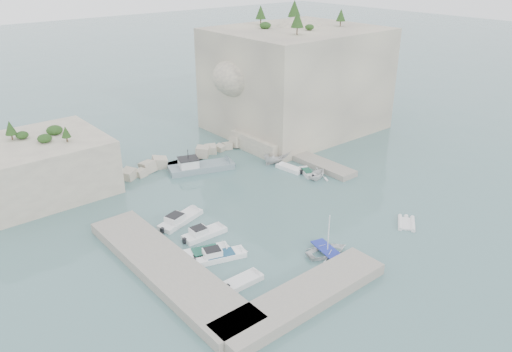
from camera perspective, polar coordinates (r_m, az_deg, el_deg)
ground at (r=59.16m, az=3.73°, el=-4.49°), size 400.00×400.00×0.00m
cliff_east at (r=86.74m, az=4.58°, el=10.92°), size 26.00×22.00×17.00m
cliff_terrace at (r=78.77m, az=1.69°, el=4.09°), size 8.00×10.00×2.50m
outcrop_west at (r=69.02m, az=-23.51°, el=1.00°), size 16.00×14.00×7.00m
quay_west at (r=49.59m, az=-10.14°, el=-10.36°), size 5.00×24.00×1.10m
quay_south at (r=45.51m, az=5.38°, el=-13.61°), size 18.00×4.00×1.10m
ledge_east at (r=74.03m, az=6.07°, el=1.89°), size 3.00×16.00×0.80m
breakwater at (r=74.27m, az=-8.52°, el=2.08°), size 28.00×3.00×1.40m
motorboat_a at (r=58.34m, az=-8.60°, el=-5.18°), size 6.74×3.73×1.40m
motorboat_b at (r=55.27m, az=-5.88°, el=-6.81°), size 5.43×1.88×1.40m
motorboat_c at (r=52.06m, az=-5.76°, el=-8.95°), size 5.73×3.50×0.70m
motorboat_d at (r=51.37m, az=-4.12°, el=-9.38°), size 5.97×3.37×1.40m
motorboat_e at (r=47.92m, az=-1.39°, el=-12.11°), size 4.02×1.68×0.70m
rowboat at (r=52.48m, az=8.15°, el=-8.79°), size 5.26×4.28×0.96m
inflatable_dinghy at (r=59.64m, az=16.79°, el=-5.33°), size 3.97×3.56×0.44m
tender_east_a at (r=68.81m, az=6.99°, el=-0.31°), size 4.37×4.01×1.94m
tender_east_b at (r=70.06m, az=5.88°, el=0.21°), size 2.63×4.00×0.70m
tender_east_c at (r=71.22m, az=3.85°, el=0.70°), size 1.98×4.64×0.70m
tender_east_d at (r=73.77m, az=2.51°, el=1.59°), size 5.17×2.25×1.95m
work_boat at (r=71.42m, az=-6.25°, el=0.67°), size 10.46×6.04×2.20m
rowboat_mast at (r=51.13m, az=8.31°, el=-6.37°), size 0.10×0.10×4.20m
vegetation at (r=82.61m, az=1.40°, el=16.97°), size 53.48×13.88×13.40m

